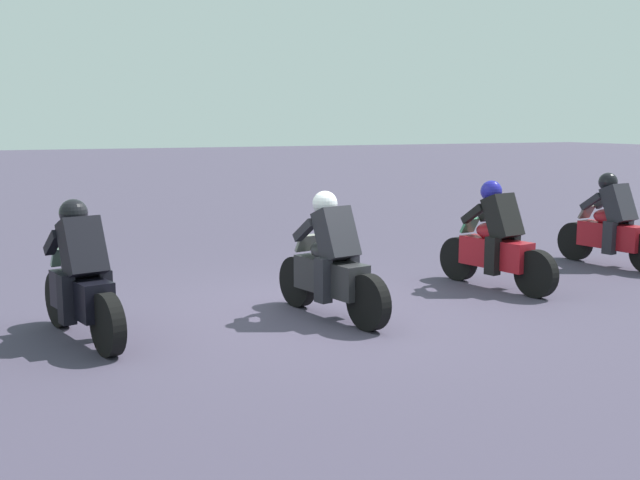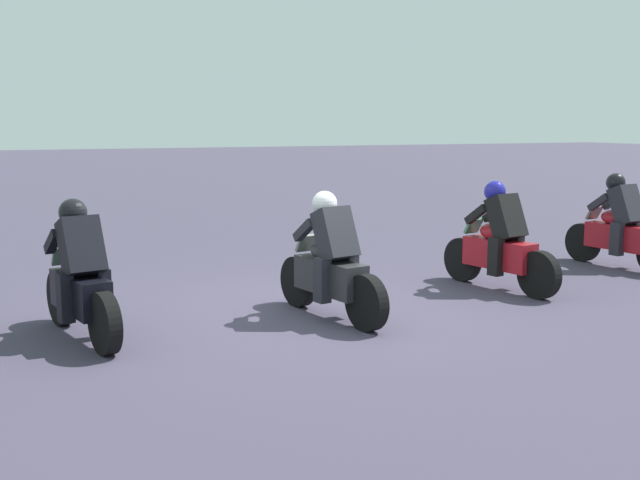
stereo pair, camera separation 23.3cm
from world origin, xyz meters
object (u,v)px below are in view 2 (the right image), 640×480
Objects in this scene: rider_lane_a at (620,229)px; rider_lane_c at (331,266)px; rider_lane_d at (80,282)px; rider_lane_b at (500,245)px.

rider_lane_c is (-1.03, 5.52, 0.00)m from rider_lane_a.
rider_lane_a is at bearing -90.27° from rider_lane_c.
rider_lane_a is at bearing -96.88° from rider_lane_d.
rider_lane_b is 2.84m from rider_lane_c.
rider_lane_a and rider_lane_b have the same top height.
rider_lane_d is (-0.22, 5.61, 0.00)m from rider_lane_b.
rider_lane_a is 1.01× the size of rider_lane_c.
rider_lane_b and rider_lane_d have the same top height.
rider_lane_c is (-0.48, 2.80, 0.00)m from rider_lane_b.
rider_lane_c and rider_lane_d have the same top height.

